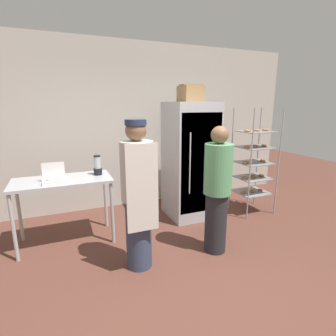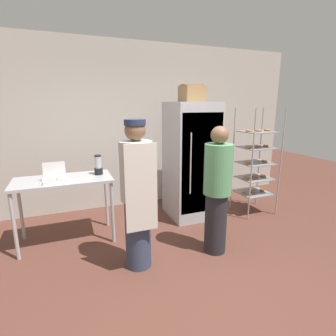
# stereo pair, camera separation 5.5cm
# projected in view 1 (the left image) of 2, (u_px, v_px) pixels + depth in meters

# --- Properties ---
(ground_plane) EXTENTS (14.00, 14.00, 0.00)m
(ground_plane) POSITION_uv_depth(u_px,v_px,m) (194.00, 274.00, 2.89)
(ground_plane) COLOR brown
(back_wall) EXTENTS (6.40, 0.12, 2.88)m
(back_wall) POSITION_uv_depth(u_px,v_px,m) (133.00, 126.00, 4.73)
(back_wall) COLOR #B7B2A8
(back_wall) RESTS_ON ground_plane
(refrigerator) EXTENTS (0.73, 0.77, 1.86)m
(refrigerator) POSITION_uv_depth(u_px,v_px,m) (190.00, 161.00, 4.26)
(refrigerator) COLOR #ADAFB5
(refrigerator) RESTS_ON ground_plane
(baking_rack) EXTENTS (0.60, 0.53, 1.77)m
(baking_rack) POSITION_uv_depth(u_px,v_px,m) (254.00, 162.00, 4.42)
(baking_rack) COLOR #93969B
(baking_rack) RESTS_ON ground_plane
(prep_counter) EXTENTS (1.23, 0.61, 0.88)m
(prep_counter) POSITION_uv_depth(u_px,v_px,m) (63.00, 187.00, 3.41)
(prep_counter) COLOR #ADAFB5
(prep_counter) RESTS_ON ground_plane
(donut_box) EXTENTS (0.27, 0.20, 0.24)m
(donut_box) POSITION_uv_depth(u_px,v_px,m) (54.00, 179.00, 3.22)
(donut_box) COLOR white
(donut_box) RESTS_ON prep_counter
(blender_pitcher) EXTENTS (0.11, 0.11, 0.27)m
(blender_pitcher) POSITION_uv_depth(u_px,v_px,m) (98.00, 166.00, 3.58)
(blender_pitcher) COLOR black
(blender_pitcher) RESTS_ON prep_counter
(cardboard_storage_box) EXTENTS (0.33, 0.35, 0.26)m
(cardboard_storage_box) POSITION_uv_depth(u_px,v_px,m) (191.00, 94.00, 4.08)
(cardboard_storage_box) COLOR #937047
(cardboard_storage_box) RESTS_ON refrigerator
(person_baker) EXTENTS (0.36, 0.37, 1.68)m
(person_baker) POSITION_uv_depth(u_px,v_px,m) (138.00, 194.00, 2.85)
(person_baker) COLOR #333D56
(person_baker) RESTS_ON ground_plane
(person_customer) EXTENTS (0.34, 0.34, 1.59)m
(person_customer) POSITION_uv_depth(u_px,v_px,m) (217.00, 190.00, 3.19)
(person_customer) COLOR #232328
(person_customer) RESTS_ON ground_plane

